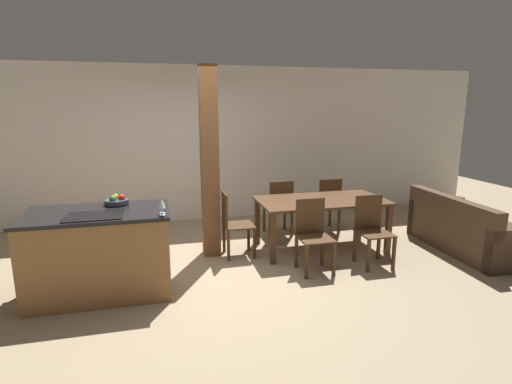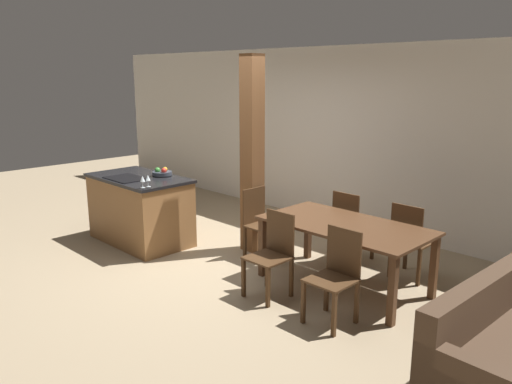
{
  "view_description": "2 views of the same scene",
  "coord_description": "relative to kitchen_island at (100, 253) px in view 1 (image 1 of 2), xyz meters",
  "views": [
    {
      "loc": [
        -0.61,
        -4.59,
        2.02
      ],
      "look_at": [
        0.6,
        0.2,
        0.95
      ],
      "focal_mm": 28.0,
      "sensor_mm": 36.0,
      "label": 1
    },
    {
      "loc": [
        4.6,
        -3.78,
        2.29
      ],
      "look_at": [
        0.6,
        0.2,
        0.95
      ],
      "focal_mm": 35.0,
      "sensor_mm": 36.0,
      "label": 2
    }
  ],
  "objects": [
    {
      "name": "dining_chair_head_end",
      "position": [
        1.61,
        0.74,
        0.0
      ],
      "size": [
        0.4,
        0.4,
        0.89
      ],
      "rotation": [
        0.0,
        0.0,
        1.57
      ],
      "color": "#472D19",
      "rests_on": "ground_plane"
    },
    {
      "name": "timber_post",
      "position": [
        1.33,
        0.87,
        0.8
      ],
      "size": [
        0.23,
        0.23,
        2.53
      ],
      "color": "brown",
      "rests_on": "ground_plane"
    },
    {
      "name": "dining_chair_near_right",
      "position": [
        3.29,
        0.04,
        0.0
      ],
      "size": [
        0.4,
        0.4,
        0.89
      ],
      "color": "#472D19",
      "rests_on": "ground_plane"
    },
    {
      "name": "ground_plane",
      "position": [
        1.25,
        0.22,
        -0.47
      ],
      "size": [
        16.0,
        16.0,
        0.0
      ],
      "primitive_type": "plane",
      "color": "#9E896B"
    },
    {
      "name": "dining_chair_far_left",
      "position": [
        2.48,
        1.44,
        0.0
      ],
      "size": [
        0.4,
        0.4,
        0.89
      ],
      "rotation": [
        0.0,
        0.0,
        3.14
      ],
      "color": "#472D19",
      "rests_on": "ground_plane"
    },
    {
      "name": "wine_glass_near",
      "position": [
        0.68,
        -0.36,
        0.58
      ],
      "size": [
        0.06,
        0.06,
        0.15
      ],
      "color": "silver",
      "rests_on": "kitchen_island"
    },
    {
      "name": "wall_back",
      "position": [
        1.25,
        2.72,
        0.88
      ],
      "size": [
        11.2,
        0.08,
        2.7
      ],
      "color": "silver",
      "rests_on": "ground_plane"
    },
    {
      "name": "fruit_bowl",
      "position": [
        0.18,
        0.26,
        0.51
      ],
      "size": [
        0.27,
        0.27,
        0.11
      ],
      "color": "#383D47",
      "rests_on": "kitchen_island"
    },
    {
      "name": "dining_chair_near_left",
      "position": [
        2.48,
        0.04,
        0.0
      ],
      "size": [
        0.4,
        0.4,
        0.89
      ],
      "color": "#472D19",
      "rests_on": "ground_plane"
    },
    {
      "name": "dining_table",
      "position": [
        2.89,
        0.74,
        0.17
      ],
      "size": [
        1.8,
        0.95,
        0.72
      ],
      "color": "#51331E",
      "rests_on": "ground_plane"
    },
    {
      "name": "couch",
      "position": [
        4.91,
        0.15,
        -0.2
      ],
      "size": [
        0.98,
        1.79,
        0.79
      ],
      "rotation": [
        0.0,
        0.0,
        1.53
      ],
      "color": "#473323",
      "rests_on": "ground_plane"
    },
    {
      "name": "dining_chair_far_right",
      "position": [
        3.29,
        1.44,
        0.0
      ],
      "size": [
        0.4,
        0.4,
        0.89
      ],
      "rotation": [
        0.0,
        0.0,
        3.14
      ],
      "color": "#472D19",
      "rests_on": "ground_plane"
    },
    {
      "name": "kitchen_island",
      "position": [
        0.0,
        0.0,
        0.0
      ],
      "size": [
        1.49,
        0.86,
        0.94
      ],
      "color": "olive",
      "rests_on": "ground_plane"
    },
    {
      "name": "wine_glass_middle",
      "position": [
        0.68,
        -0.28,
        0.58
      ],
      "size": [
        0.06,
        0.06,
        0.15
      ],
      "color": "silver",
      "rests_on": "kitchen_island"
    }
  ]
}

